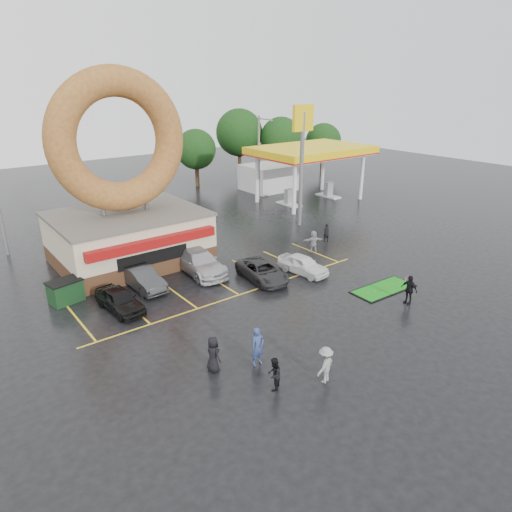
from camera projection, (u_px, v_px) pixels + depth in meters
ground at (274, 316)px, 25.96m from camera, size 120.00×120.00×0.00m
donut_shop at (125, 202)px, 32.22m from camera, size 10.20×8.70×13.50m
gas_station at (292, 163)px, 51.45m from camera, size 12.30×13.65×5.90m
shell_sign at (302, 143)px, 39.54m from camera, size 2.20×0.36×10.60m
streetlight_mid at (163, 170)px, 41.96m from camera, size 0.40×2.21×9.00m
streetlight_right at (259, 156)px, 49.51m from camera, size 0.40×2.21×9.00m
tree_far_a at (281, 138)px, 61.02m from camera, size 5.60×5.60×8.00m
tree_far_b at (323, 141)px, 63.18m from camera, size 4.90×4.90×7.00m
tree_far_c at (239, 133)px, 61.47m from camera, size 6.30×6.30×9.00m
tree_far_d at (196, 149)px, 55.92m from camera, size 4.90×4.90×7.00m
car_black at (120, 300)px, 26.35m from camera, size 1.96×4.05×1.33m
car_dgrey at (142, 278)px, 29.16m from camera, size 1.71×4.32×1.40m
car_silver at (199, 262)px, 31.52m from camera, size 2.53×5.56×1.58m
car_grey at (262, 271)px, 30.41m from camera, size 2.56×4.66×1.24m
car_white at (303, 265)px, 31.43m from camera, size 2.03×3.97×1.30m
person_blue at (258, 347)px, 21.21m from camera, size 0.71×0.48×1.92m
person_blackjkt at (274, 374)px, 19.56m from camera, size 0.94×0.90×1.52m
person_hoodie at (325, 365)px, 20.01m from camera, size 1.25×0.91×1.73m
person_bystander at (213, 354)px, 20.79m from camera, size 0.63×0.90×1.74m
person_cameraman at (409, 289)px, 27.11m from camera, size 0.48×1.07×1.80m
person_walker_near at (313, 241)px, 35.31m from camera, size 1.64×1.11×1.70m
person_walker_far at (326, 233)px, 37.53m from camera, size 0.64×0.48×1.57m
dumpster at (66, 292)px, 27.38m from camera, size 2.00×1.53×1.30m
putting_green at (383, 289)px, 29.22m from camera, size 4.47×2.08×0.55m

